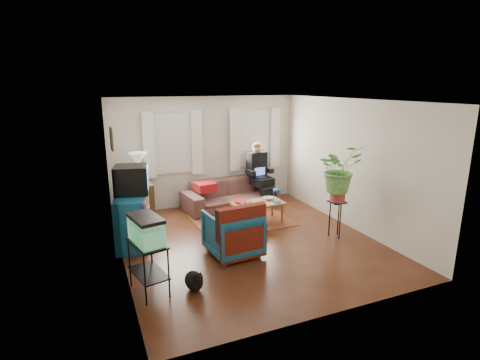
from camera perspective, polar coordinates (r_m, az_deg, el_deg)
name	(u,v)px	position (r m, az deg, el deg)	size (l,w,h in m)	color
floor	(248,242)	(7.12, 1.26, -9.36)	(4.50, 5.00, 0.01)	#4F2B14
ceiling	(249,100)	(6.52, 1.39, 12.05)	(4.50, 5.00, 0.01)	white
wall_back	(206,152)	(8.99, -5.19, 4.31)	(4.50, 0.01, 2.60)	silver
wall_front	(334,219)	(4.63, 14.09, -5.86)	(4.50, 0.01, 2.60)	silver
wall_left	(118,187)	(6.16, -18.17, -1.06)	(0.01, 5.00, 2.60)	silver
wall_right	(350,164)	(7.87, 16.48, 2.32)	(0.01, 5.00, 2.60)	silver
window_left	(173,143)	(8.73, -10.22, 5.50)	(1.08, 0.04, 1.38)	white
window_right	(254,139)	(9.38, 2.15, 6.33)	(1.08, 0.04, 1.38)	white
curtains_left	(173,144)	(8.65, -10.10, 5.43)	(1.36, 0.06, 1.50)	white
curtains_right	(255,139)	(9.31, 2.36, 6.26)	(1.36, 0.06, 1.50)	white
picture_frame	(112,139)	(6.87, -18.93, 5.96)	(0.04, 0.32, 0.40)	#3D2616
area_rug	(241,220)	(8.17, 0.16, -6.08)	(2.00, 1.60, 0.01)	brown
sofa	(230,189)	(8.91, -1.48, -1.38)	(2.27, 0.89, 0.89)	brown
seated_person	(259,175)	(9.26, 2.93, 0.70)	(0.57, 0.70, 1.35)	black
side_table	(140,201)	(8.52, -14.95, -3.05)	(0.53, 0.53, 0.77)	#3D2B16
table_lamp	(138,169)	(8.34, -15.26, 1.62)	(0.39, 0.39, 0.70)	white
dresser	(133,220)	(7.09, -16.05, -5.88)	(0.53, 1.06, 0.95)	#126C71
crt_tv	(131,180)	(6.98, -16.22, 0.05)	(0.58, 0.53, 0.51)	black
aquarium_stand	(149,268)	(5.52, -13.76, -12.86)	(0.38, 0.67, 0.75)	black
aquarium	(146,229)	(5.29, -14.13, -7.31)	(0.34, 0.61, 0.40)	#7FD899
black_cat	(194,279)	(5.57, -7.05, -14.72)	(0.26, 0.39, 0.33)	black
armchair	(233,231)	(6.47, -1.11, -7.74)	(0.83, 0.78, 0.85)	#12556C
serape_throw	(242,227)	(6.13, 0.28, -7.23)	(0.86, 0.20, 0.71)	#9E0A0A
coffee_table	(258,212)	(7.98, 2.71, -4.95)	(1.08, 0.59, 0.45)	brown
cup_a	(249,203)	(7.71, 1.41, -3.52)	(0.12, 0.12, 0.10)	white
cup_b	(264,202)	(7.77, 3.63, -3.43)	(0.10, 0.10, 0.09)	beige
bowl	(268,198)	(8.11, 4.30, -2.80)	(0.21, 0.21, 0.05)	white
snack_tray	(242,201)	(7.91, 0.34, -3.25)	(0.33, 0.33, 0.04)	#B21414
birdcage	(277,195)	(7.90, 5.65, -2.31)	(0.18, 0.18, 0.31)	#115B6B
plant_stand	(336,219)	(7.44, 14.42, -5.80)	(0.30, 0.30, 0.72)	black
potted_plant	(339,176)	(7.19, 14.84, 0.59)	(0.82, 0.71, 0.91)	#599947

